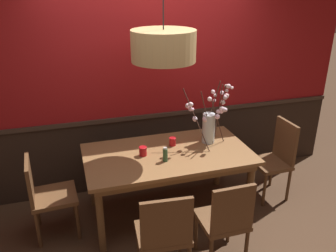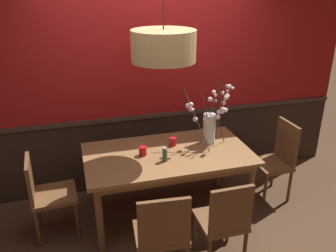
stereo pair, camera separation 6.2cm
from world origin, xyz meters
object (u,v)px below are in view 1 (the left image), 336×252
Objects in this scene: condiment_bottle at (165,155)px; chair_near_side_right at (226,219)px; chair_head_west_end at (46,193)px; chair_head_east_end at (276,156)px; chair_near_side_left at (164,233)px; pendant_lamp at (163,46)px; candle_holder_nearer_edge at (173,142)px; vase_with_blossoms at (210,123)px; dining_table at (168,159)px; chair_far_side_right at (167,138)px; candle_holder_nearer_center at (143,151)px.

chair_near_side_right is at bearing -64.31° from condiment_bottle.
chair_head_east_end is at bearing -0.80° from chair_head_west_end.
chair_near_side_left is 0.84m from condiment_bottle.
pendant_lamp reaches higher than condiment_bottle.
chair_head_west_end is at bearing -178.71° from pendant_lamp.
chair_near_side_left is 0.87× the size of pendant_lamp.
candle_holder_nearer_edge is at bearing 5.50° from chair_head_west_end.
chair_near_side_right is 1.14m from vase_with_blossoms.
chair_head_west_end is 1.25× the size of vase_with_blossoms.
pendant_lamp is (-0.29, 0.93, 1.38)m from chair_near_side_right.
chair_head_east_end reaches higher than chair_near_side_right.
chair_far_side_right reaches higher than dining_table.
candle_holder_nearer_edge is at bearing 68.92° from chair_near_side_left.
pendant_lamp reaches higher than chair_near_side_right.
chair_near_side_right is at bearing -73.44° from dining_table.
chair_head_west_end is 8.95× the size of candle_holder_nearer_center.
vase_with_blossoms is (0.25, 0.99, 0.50)m from chair_near_side_right.
chair_head_east_end is 1.38m from chair_near_side_right.
vase_with_blossoms is (0.25, -0.81, 0.50)m from chair_far_side_right.
candle_holder_nearer_center is 1.06× the size of candle_holder_nearer_edge.
chair_near_side_left reaches higher than chair_head_west_end.
chair_near_side_left is 1.03× the size of chair_far_side_right.
chair_far_side_right is at bearing 107.29° from vase_with_blossoms.
chair_head_east_end reaches higher than chair_far_side_right.
chair_far_side_right is at bearing 77.98° from candle_holder_nearer_edge.
condiment_bottle is 1.06m from pendant_lamp.
chair_head_west_end reaches higher than candle_holder_nearer_center.
vase_with_blossoms reaches higher than chair_head_east_end.
chair_head_east_end is 0.96m from vase_with_blossoms.
dining_table is 11.53× the size of condiment_bottle.
chair_near_side_right is (0.57, 0.02, -0.01)m from chair_near_side_left.
chair_near_side_right is (0.26, -0.89, -0.18)m from dining_table.
chair_far_side_right is at bearing 90.09° from chair_near_side_right.
chair_near_side_right is at bearing -104.07° from vase_with_blossoms.
chair_near_side_right is at bearing 2.42° from chair_near_side_left.
chair_near_side_right is 1.69m from pendant_lamp.
chair_head_west_end is at bearing 135.85° from chair_near_side_left.
chair_far_side_right is (0.57, 1.82, -0.01)m from chair_near_side_left.
chair_near_side_right reaches higher than candle_holder_nearer_edge.
condiment_bottle is at bearing -119.27° from candle_holder_nearer_edge.
chair_far_side_right is 1.00× the size of chair_head_west_end.
dining_table is at bearing -3.08° from candle_holder_nearer_center.
chair_far_side_right is (0.26, 0.91, -0.18)m from dining_table.
chair_head_west_end reaches higher than dining_table.
vase_with_blossoms reaches higher than condiment_bottle.
condiment_bottle is at bearing 72.78° from chair_near_side_left.
pendant_lamp is at bearing 107.48° from chair_near_side_right.
chair_near_side_left is 1.29× the size of vase_with_blossoms.
condiment_bottle reaches higher than candle_holder_nearer_edge.
chair_far_side_right is 9.00× the size of candle_holder_nearer_center.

